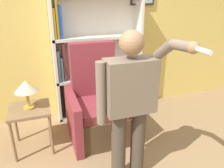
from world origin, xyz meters
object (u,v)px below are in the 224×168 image
armchair (98,109)px  person_standing (130,101)px  table_lamp (26,87)px  bookcase (91,60)px  side_table (30,114)px

armchair → person_standing: (0.08, -0.91, 0.53)m
person_standing → table_lamp: person_standing is taller
person_standing → bookcase: bearing=90.1°
bookcase → side_table: size_ratio=3.29×
table_lamp → side_table: bearing=0.0°
armchair → person_standing: size_ratio=0.80×
person_standing → table_lamp: bearing=138.2°
armchair → table_lamp: size_ratio=3.55×
armchair → side_table: size_ratio=2.20×
bookcase → person_standing: bearing=-89.9°
bookcase → person_standing: bookcase is taller
table_lamp → person_standing: bearing=-41.8°
bookcase → table_lamp: (-0.96, -0.68, -0.06)m
bookcase → side_table: (-0.96, -0.68, -0.43)m
armchair → side_table: bearing=-176.9°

